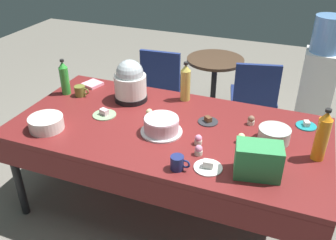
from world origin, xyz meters
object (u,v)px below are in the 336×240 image
object	(u,v)px
dessert_plate_teal	(306,125)
soda_carton	(258,160)
cupcake_rose	(241,138)
maroon_chair_right	(254,94)
soda_bottle_ginger_ale	(185,83)
cupcake_lemon	(149,113)
soda_bottle_orange_juice	(322,136)
cupcake_cocoa	(199,150)
frosted_layer_cake	(161,126)
coffee_mug_navy	(178,163)
ceramic_snack_bowl	(46,123)
cupcake_berry	(251,120)
dessert_plate_white	(208,166)
glass_salad_bowl	(274,135)
coffee_mug_olive	(80,91)
slow_cooker	(130,82)
dessert_plate_sage	(104,114)
maroon_chair_left	(164,80)
water_cooler	(317,82)
dessert_plate_charcoal	(208,121)
potluck_table	(168,134)
cupcake_mint	(198,140)
round_cafe_table	(214,78)

from	to	relation	value
dessert_plate_teal	soda_carton	world-z (taller)	soda_carton
cupcake_rose	maroon_chair_right	world-z (taller)	maroon_chair_right
dessert_plate_teal	soda_bottle_ginger_ale	size ratio (longest dim) A/B	0.45
cupcake_lemon	soda_bottle_orange_juice	world-z (taller)	soda_bottle_orange_juice
cupcake_cocoa	maroon_chair_right	world-z (taller)	maroon_chair_right
frosted_layer_cake	coffee_mug_navy	world-z (taller)	frosted_layer_cake
ceramic_snack_bowl	cupcake_rose	distance (m)	1.33
cupcake_berry	cupcake_lemon	bearing A→B (deg)	-166.74
dessert_plate_white	dessert_plate_teal	size ratio (longest dim) A/B	1.20
glass_salad_bowl	cupcake_cocoa	bearing A→B (deg)	-141.60
coffee_mug_olive	coffee_mug_navy	distance (m)	1.24
ceramic_snack_bowl	maroon_chair_right	bearing A→B (deg)	53.69
slow_cooker	dessert_plate_sage	bearing A→B (deg)	-103.28
glass_salad_bowl	cupcake_rose	world-z (taller)	glass_salad_bowl
dessert_plate_sage	soda_bottle_ginger_ale	distance (m)	0.68
cupcake_rose	dessert_plate_teal	bearing A→B (deg)	43.40
cupcake_lemon	maroon_chair_left	size ratio (longest dim) A/B	0.08
slow_cooker	soda_carton	size ratio (longest dim) A/B	1.29
water_cooler	maroon_chair_right	bearing A→B (deg)	-151.81
dessert_plate_charcoal	coffee_mug_navy	xyz separation A→B (m)	(-0.02, -0.59, 0.03)
dessert_plate_teal	cupcake_lemon	world-z (taller)	cupcake_lemon
cupcake_rose	coffee_mug_navy	world-z (taller)	coffee_mug_navy
glass_salad_bowl	ceramic_snack_bowl	distance (m)	1.55
frosted_layer_cake	cupcake_cocoa	size ratio (longest dim) A/B	4.27
soda_bottle_orange_juice	dessert_plate_white	bearing A→B (deg)	-150.47
dessert_plate_charcoal	coffee_mug_navy	distance (m)	0.59
coffee_mug_navy	cupcake_lemon	bearing A→B (deg)	128.55
cupcake_rose	soda_bottle_orange_juice	xyz separation A→B (m)	(0.47, -0.01, 0.13)
potluck_table	cupcake_berry	distance (m)	0.60
potluck_table	soda_carton	distance (m)	0.76
slow_cooker	cupcake_rose	bearing A→B (deg)	-17.51
dessert_plate_sage	water_cooler	world-z (taller)	water_cooler
potluck_table	soda_bottle_ginger_ale	world-z (taller)	soda_bottle_ginger_ale
cupcake_cocoa	coffee_mug_navy	bearing A→B (deg)	-111.22
coffee_mug_olive	maroon_chair_right	size ratio (longest dim) A/B	0.15
cupcake_cocoa	cupcake_mint	world-z (taller)	same
potluck_table	frosted_layer_cake	bearing A→B (deg)	-97.52
dessert_plate_white	cupcake_cocoa	xyz separation A→B (m)	(-0.09, 0.11, 0.02)
potluck_table	dessert_plate_sage	size ratio (longest dim) A/B	12.65
slow_cooker	cupcake_cocoa	world-z (taller)	slow_cooker
dessert_plate_sage	soda_carton	distance (m)	1.20
dessert_plate_teal	frosted_layer_cake	bearing A→B (deg)	-154.39
potluck_table	soda_bottle_ginger_ale	xyz separation A→B (m)	(-0.02, 0.44, 0.21)
ceramic_snack_bowl	cupcake_mint	xyz separation A→B (m)	(1.04, 0.20, -0.01)
dessert_plate_sage	coffee_mug_olive	bearing A→B (deg)	147.62
soda_bottle_ginger_ale	dessert_plate_sage	bearing A→B (deg)	-135.71
cupcake_mint	soda_carton	bearing A→B (deg)	-24.10
coffee_mug_olive	cupcake_mint	bearing A→B (deg)	-16.72
soda_carton	round_cafe_table	size ratio (longest dim) A/B	0.36
slow_cooker	soda_bottle_orange_juice	world-z (taller)	soda_bottle_orange_juice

